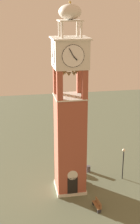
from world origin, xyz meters
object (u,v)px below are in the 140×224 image
lamp_post (123,158)px  trash_bin (88,169)px  park_bench (97,205)px  clock_tower (70,118)px

lamp_post → trash_bin: (-3.60, 2.30, -2.30)m
lamp_post → trash_bin: 4.85m
lamp_post → trash_bin: size_ratio=4.86×
park_bench → trash_bin: bearing=83.5°
clock_tower → trash_bin: size_ratio=24.91×
lamp_post → clock_tower: bearing=-171.3°
clock_tower → lamp_post: clock_tower is taller
lamp_post → trash_bin: bearing=147.5°
lamp_post → park_bench: bearing=-130.9°
clock_tower → park_bench: (2.05, -4.15, -7.91)m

